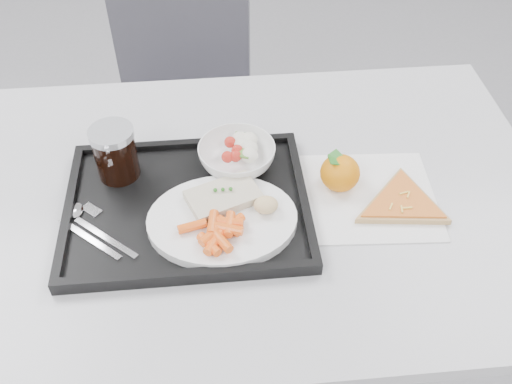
% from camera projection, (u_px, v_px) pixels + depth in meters
% --- Properties ---
extents(table, '(1.20, 0.80, 0.75)m').
position_uv_depth(table, '(245.00, 216.00, 1.15)').
color(table, silver).
rests_on(table, ground).
extents(chair, '(0.50, 0.50, 0.93)m').
position_uv_depth(chair, '(184.00, 87.00, 1.72)').
color(chair, '#3F3E46').
rests_on(chair, ground).
extents(tray, '(0.45, 0.35, 0.03)m').
position_uv_depth(tray, '(188.00, 206.00, 1.07)').
color(tray, black).
rests_on(tray, table).
extents(dinner_plate, '(0.27, 0.27, 0.02)m').
position_uv_depth(dinner_plate, '(222.00, 220.00, 1.02)').
color(dinner_plate, white).
rests_on(dinner_plate, tray).
extents(fish_fillet, '(0.15, 0.12, 0.02)m').
position_uv_depth(fish_fillet, '(223.00, 196.00, 1.04)').
color(fish_fillet, beige).
rests_on(fish_fillet, dinner_plate).
extents(bread_roll, '(0.05, 0.05, 0.03)m').
position_uv_depth(bread_roll, '(266.00, 205.00, 1.02)').
color(bread_roll, '#E8C183').
rests_on(bread_roll, dinner_plate).
extents(salad_bowl, '(0.15, 0.15, 0.05)m').
position_uv_depth(salad_bowl, '(237.00, 156.00, 1.12)').
color(salad_bowl, white).
rests_on(salad_bowl, tray).
extents(cola_glass, '(0.08, 0.08, 0.11)m').
position_uv_depth(cola_glass, '(115.00, 152.00, 1.08)').
color(cola_glass, black).
rests_on(cola_glass, tray).
extents(cutlery, '(0.15, 0.15, 0.01)m').
position_uv_depth(cutlery, '(90.00, 226.00, 1.02)').
color(cutlery, silver).
rests_on(cutlery, tray).
extents(napkin, '(0.26, 0.25, 0.00)m').
position_uv_depth(napkin, '(369.00, 196.00, 1.10)').
color(napkin, white).
rests_on(napkin, table).
extents(tangerine, '(0.09, 0.09, 0.07)m').
position_uv_depth(tangerine, '(340.00, 173.00, 1.09)').
color(tangerine, '#ED5101').
rests_on(tangerine, napkin).
extents(pizza_slice, '(0.27, 0.27, 0.02)m').
position_uv_depth(pizza_slice, '(402.00, 203.00, 1.07)').
color(pizza_slice, tan).
rests_on(pizza_slice, napkin).
extents(carrot_pile, '(0.12, 0.09, 0.03)m').
position_uv_depth(carrot_pile, '(219.00, 230.00, 0.98)').
color(carrot_pile, '#F75D17').
rests_on(carrot_pile, dinner_plate).
extents(salad_contents, '(0.08, 0.09, 0.03)m').
position_uv_depth(salad_contents, '(243.00, 147.00, 1.13)').
color(salad_contents, red).
rests_on(salad_contents, salad_bowl).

